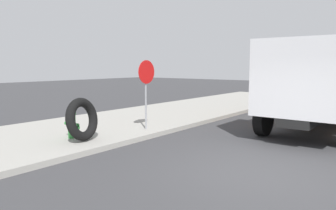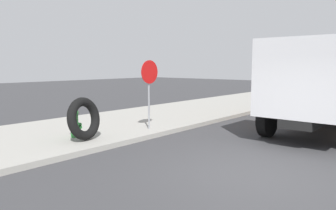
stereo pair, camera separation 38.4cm
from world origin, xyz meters
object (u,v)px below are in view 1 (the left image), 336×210
object	(u,v)px
fire_hydrant	(72,123)
loose_tire	(82,119)
dump_truck_orange	(323,84)
stop_sign	(146,82)

from	to	relation	value
fire_hydrant	loose_tire	xyz separation A→B (m)	(-0.06, -0.55, 0.16)
dump_truck_orange	stop_sign	bearing A→B (deg)	133.60
loose_tire	stop_sign	xyz separation A→B (m)	(2.36, -0.29, 0.96)
fire_hydrant	dump_truck_orange	distance (m)	8.43
stop_sign	dump_truck_orange	xyz separation A→B (m)	(4.20, -4.41, -0.11)
loose_tire	stop_sign	distance (m)	2.57
loose_tire	dump_truck_orange	bearing A→B (deg)	-35.62
fire_hydrant	stop_sign	xyz separation A→B (m)	(2.31, -0.84, 1.12)
fire_hydrant	stop_sign	bearing A→B (deg)	-20.08
loose_tire	stop_sign	world-z (taller)	stop_sign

